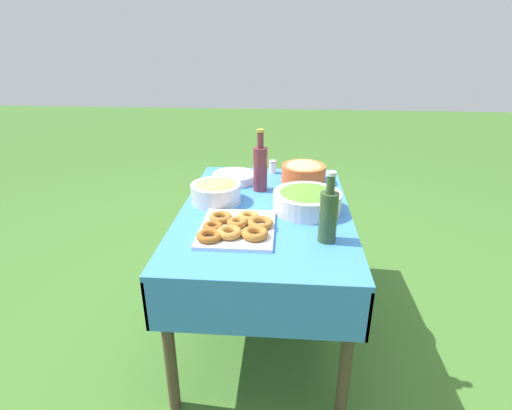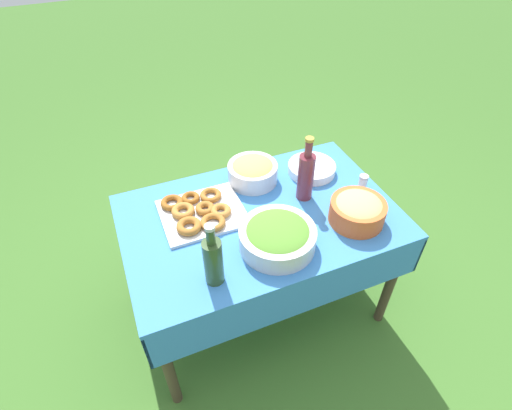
% 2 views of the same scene
% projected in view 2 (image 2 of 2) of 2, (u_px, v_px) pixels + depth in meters
% --- Properties ---
extents(ground_plane, '(14.00, 14.00, 0.00)m').
position_uv_depth(ground_plane, '(259.00, 302.00, 2.37)').
color(ground_plane, '#3D6B28').
extents(picnic_table, '(1.29, 0.84, 0.71)m').
position_uv_depth(picnic_table, '(260.00, 230.00, 1.96)').
color(picnic_table, '#387AC6').
rests_on(picnic_table, ground_plane).
extents(salad_bowl, '(0.33, 0.33, 0.12)m').
position_uv_depth(salad_bowl, '(277.00, 236.00, 1.71)').
color(salad_bowl, silver).
rests_on(salad_bowl, picnic_table).
extents(pasta_bowl, '(0.26, 0.26, 0.13)m').
position_uv_depth(pasta_bowl, '(358.00, 210.00, 1.82)').
color(pasta_bowl, '#E05B28').
rests_on(pasta_bowl, picnic_table).
extents(donut_platter, '(0.39, 0.33, 0.05)m').
position_uv_depth(donut_platter, '(200.00, 212.00, 1.88)').
color(donut_platter, silver).
rests_on(donut_platter, picnic_table).
extents(plate_stack, '(0.25, 0.25, 0.05)m').
position_uv_depth(plate_stack, '(312.00, 168.00, 2.13)').
color(plate_stack, white).
rests_on(plate_stack, picnic_table).
extents(olive_oil_bottle, '(0.08, 0.08, 0.31)m').
position_uv_depth(olive_oil_bottle, '(213.00, 260.00, 1.53)').
color(olive_oil_bottle, '#2D4723').
rests_on(olive_oil_bottle, picnic_table).
extents(wine_bottle, '(0.08, 0.08, 0.34)m').
position_uv_depth(wine_bottle, '(306.00, 175.00, 1.90)').
color(wine_bottle, maroon).
rests_on(wine_bottle, picnic_table).
extents(fruit_bowl, '(0.26, 0.26, 0.12)m').
position_uv_depth(fruit_bowl, '(253.00, 171.00, 2.05)').
color(fruit_bowl, silver).
rests_on(fruit_bowl, picnic_table).
extents(salt_shaker, '(0.05, 0.05, 0.08)m').
position_uv_depth(salt_shaker, '(363.00, 182.00, 2.01)').
color(salt_shaker, white).
rests_on(salt_shaker, picnic_table).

